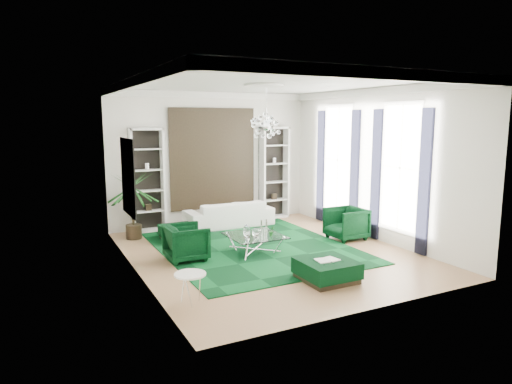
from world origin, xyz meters
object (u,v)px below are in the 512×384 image
coffee_table (255,244)px  palm (132,197)px  side_table (190,289)px  armchair_left (186,242)px  ottoman_side (178,233)px  ottoman_front (327,270)px  sofa (229,214)px  armchair_right (346,224)px

coffee_table → palm: 3.46m
side_table → armchair_left: bearing=73.3°
ottoman_side → ottoman_front: (1.63, -4.15, 0.02)m
sofa → ottoman_side: bearing=23.7°
coffee_table → palm: (-2.21, 2.51, 0.89)m
armchair_left → palm: palm is taller
armchair_left → palm: bearing=15.1°
sofa → side_table: bearing=60.0°
sofa → armchair_left: 3.25m
ottoman_front → palm: (-2.60, 4.77, 0.90)m
palm → armchair_left: bearing=-74.9°
armchair_right → palm: 5.47m
side_table → ottoman_front: bearing=-2.4°
armchair_right → side_table: (-4.88, -2.16, -0.15)m
sofa → armchair_right: armchair_right is taller
side_table → palm: palm is taller
sofa → side_table: sofa is taller
sofa → palm: bearing=3.2°
ottoman_side → ottoman_front: ottoman_front is taller
armchair_right → armchair_left: bearing=-92.1°
armchair_left → side_table: (-0.69, -2.32, -0.14)m
sofa → palm: size_ratio=1.13×
armchair_left → side_table: size_ratio=1.63×
ottoman_side → palm: bearing=147.3°
sofa → ottoman_side: 1.93m
armchair_right → palm: palm is taller
sofa → armchair_right: (2.09, -2.65, 0.04)m
armchair_left → coffee_table: 1.60m
sofa → side_table: size_ratio=4.71×
ottoman_front → palm: size_ratio=0.45×
palm → coffee_table: bearing=-48.6°
armchair_right → coffee_table: bearing=-89.8°
sofa → armchair_right: bearing=128.4°
ottoman_front → side_table: 2.66m
coffee_table → ottoman_front: (0.39, -2.27, -0.01)m
sofa → palm: palm is taller
armchair_left → ottoman_side: size_ratio=1.05×
coffee_table → ottoman_side: bearing=123.4°
sofa → coffee_table: 2.71m
armchair_right → coffee_table: (-2.61, -0.01, -0.20)m
armchair_left → ottoman_front: armchair_left is taller
sofa → ottoman_front: sofa is taller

